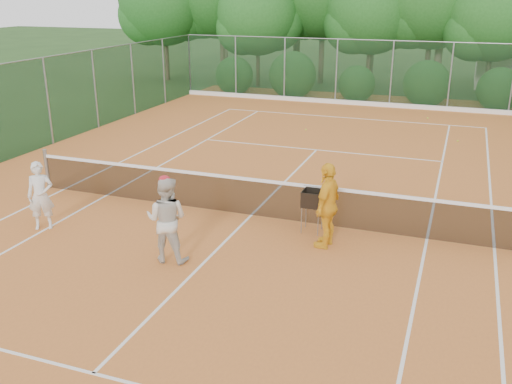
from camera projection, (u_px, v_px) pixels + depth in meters
The scene contains 12 objects.
ground at pixel (251, 217), 13.78m from camera, with size 120.00×120.00×0.00m, color #204017.
clay_court at pixel (251, 216), 13.78m from camera, with size 18.00×36.00×0.02m, color #C86F2E.
tennis_net at pixel (251, 196), 13.60m from camera, with size 11.97×0.10×1.10m.
player_white at pixel (41, 196), 12.82m from camera, with size 0.57×0.38×1.57m, color silver.
player_center_grp at pixel (167, 219), 11.24m from camera, with size 0.93×0.76×1.79m.
player_yellow at pixel (328, 205), 11.86m from camera, with size 1.08×0.45×1.84m, color yellow.
ball_hopper at pixel (313, 199), 12.63m from camera, with size 0.43×0.43×0.97m.
stray_ball_a at pixel (306, 130), 22.12m from camera, with size 0.07×0.07×0.07m, color #C6D030.
stray_ball_b at pixel (428, 118), 24.13m from camera, with size 0.07×0.07×0.07m, color #A8C92E.
stray_ball_c at pixel (458, 141), 20.47m from camera, with size 0.07×0.07×0.07m, color #B1C92E.
court_markings at pixel (251, 216), 13.77m from camera, with size 11.03×23.83×0.01m.
fence_back at pixel (364, 73), 26.55m from camera, with size 18.07×0.07×3.00m.
Camera 1 is at (4.50, -11.97, 5.17)m, focal length 40.00 mm.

